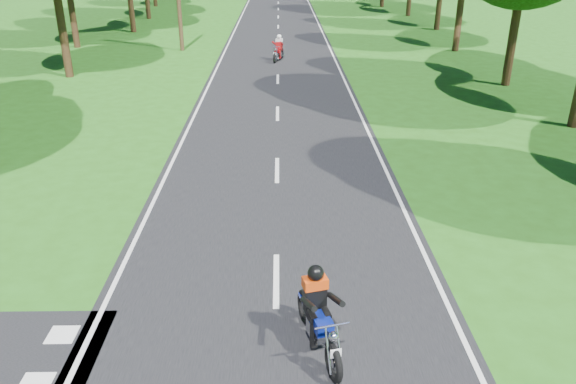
{
  "coord_description": "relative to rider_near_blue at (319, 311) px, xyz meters",
  "views": [
    {
      "loc": [
        0.1,
        -7.78,
        6.45
      ],
      "look_at": [
        0.27,
        4.0,
        1.1
      ],
      "focal_mm": 35.0,
      "sensor_mm": 36.0,
      "label": 1
    }
  ],
  "objects": [
    {
      "name": "main_road",
      "position": [
        -0.72,
        50.11,
        -0.78
      ],
      "size": [
        7.0,
        140.0,
        0.02
      ],
      "primitive_type": "cube",
      "color": "black",
      "rests_on": "ground"
    },
    {
      "name": "ground",
      "position": [
        -0.72,
        0.11,
        -0.79
      ],
      "size": [
        160.0,
        160.0,
        0.0
      ],
      "primitive_type": "plane",
      "color": "#235513",
      "rests_on": "ground"
    },
    {
      "name": "rider_far_red",
      "position": [
        -0.69,
        24.73,
        -0.04
      ],
      "size": [
        1.0,
        1.83,
        1.45
      ],
      "primitive_type": null,
      "rotation": [
        0.0,
        0.0,
        -0.26
      ],
      "color": "#B20D11",
      "rests_on": "main_road"
    },
    {
      "name": "road_markings",
      "position": [
        -0.86,
        48.24,
        -0.76
      ],
      "size": [
        7.4,
        140.0,
        0.01
      ],
      "color": "silver",
      "rests_on": "main_road"
    },
    {
      "name": "rider_near_blue",
      "position": [
        0.0,
        0.0,
        0.0
      ],
      "size": [
        1.07,
        1.93,
        1.53
      ],
      "primitive_type": null,
      "rotation": [
        0.0,
        0.0,
        0.26
      ],
      "color": "navy",
      "rests_on": "main_road"
    }
  ]
}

